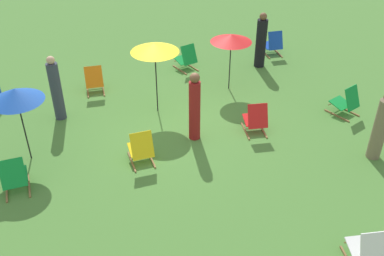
{
  "coord_description": "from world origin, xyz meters",
  "views": [
    {
      "loc": [
        3.06,
        9.15,
        6.09
      ],
      "look_at": [
        0.0,
        1.2,
        0.5
      ],
      "focal_mm": 41.58,
      "sensor_mm": 36.0,
      "label": 1
    }
  ],
  "objects_px": {
    "deckchair_1": "(368,250)",
    "person_3": "(195,108)",
    "deckchair_9": "(141,149)",
    "umbrella_1": "(155,47)",
    "deckchair_0": "(273,44)",
    "deckchair_4": "(14,176)",
    "umbrella_0": "(16,95)",
    "person_0": "(261,42)",
    "umbrella_2": "(231,38)",
    "deckchair_8": "(186,58)",
    "person_1": "(380,128)",
    "person_2": "(56,90)",
    "deckchair_2": "(94,80)",
    "deckchair_6": "(346,102)",
    "deckchair_10": "(256,119)"
  },
  "relations": [
    {
      "from": "deckchair_2",
      "to": "umbrella_0",
      "type": "distance_m",
      "value": 3.48
    },
    {
      "from": "deckchair_9",
      "to": "umbrella_1",
      "type": "relative_size",
      "value": 0.43
    },
    {
      "from": "umbrella_0",
      "to": "person_1",
      "type": "bearing_deg",
      "value": 159.4
    },
    {
      "from": "deckchair_8",
      "to": "person_3",
      "type": "xyz_separation_m",
      "value": [
        1.14,
        3.6,
        0.47
      ]
    },
    {
      "from": "deckchair_0",
      "to": "person_2",
      "type": "xyz_separation_m",
      "value": [
        7.1,
        1.54,
        0.45
      ]
    },
    {
      "from": "deckchair_6",
      "to": "person_3",
      "type": "xyz_separation_m",
      "value": [
        4.04,
        -0.41,
        0.47
      ]
    },
    {
      "from": "umbrella_1",
      "to": "person_1",
      "type": "distance_m",
      "value": 5.51
    },
    {
      "from": "umbrella_0",
      "to": "person_0",
      "type": "distance_m",
      "value": 7.58
    },
    {
      "from": "deckchair_4",
      "to": "person_2",
      "type": "bearing_deg",
      "value": -113.94
    },
    {
      "from": "person_1",
      "to": "deckchair_8",
      "type": "bearing_deg",
      "value": -170.66
    },
    {
      "from": "deckchair_4",
      "to": "deckchair_10",
      "type": "distance_m",
      "value": 5.56
    },
    {
      "from": "deckchair_9",
      "to": "umbrella_0",
      "type": "xyz_separation_m",
      "value": [
        2.3,
        -1.04,
        1.27
      ]
    },
    {
      "from": "umbrella_1",
      "to": "umbrella_2",
      "type": "xyz_separation_m",
      "value": [
        -2.29,
        -0.45,
        -0.26
      ]
    },
    {
      "from": "deckchair_2",
      "to": "deckchair_1",
      "type": "bearing_deg",
      "value": 118.85
    },
    {
      "from": "deckchair_4",
      "to": "deckchair_9",
      "type": "relative_size",
      "value": 1.0
    },
    {
      "from": "deckchair_8",
      "to": "umbrella_0",
      "type": "height_order",
      "value": "umbrella_0"
    },
    {
      "from": "deckchair_8",
      "to": "person_1",
      "type": "distance_m",
      "value": 6.25
    },
    {
      "from": "umbrella_1",
      "to": "person_1",
      "type": "xyz_separation_m",
      "value": [
        -3.96,
        3.7,
        -1.01
      ]
    },
    {
      "from": "umbrella_1",
      "to": "umbrella_2",
      "type": "bearing_deg",
      "value": -168.92
    },
    {
      "from": "umbrella_0",
      "to": "deckchair_6",
      "type": "bearing_deg",
      "value": 172.91
    },
    {
      "from": "deckchair_1",
      "to": "deckchair_8",
      "type": "bearing_deg",
      "value": -75.92
    },
    {
      "from": "deckchair_6",
      "to": "person_0",
      "type": "distance_m",
      "value": 3.51
    },
    {
      "from": "deckchair_8",
      "to": "deckchair_0",
      "type": "bearing_deg",
      "value": 167.06
    },
    {
      "from": "deckchair_8",
      "to": "person_1",
      "type": "relative_size",
      "value": 0.51
    },
    {
      "from": "deckchair_1",
      "to": "deckchair_4",
      "type": "bearing_deg",
      "value": -24.4
    },
    {
      "from": "deckchair_8",
      "to": "person_1",
      "type": "height_order",
      "value": "person_1"
    },
    {
      "from": "person_0",
      "to": "deckchair_6",
      "type": "bearing_deg",
      "value": 109.47
    },
    {
      "from": "umbrella_1",
      "to": "person_0",
      "type": "bearing_deg",
      "value": -158.87
    },
    {
      "from": "deckchair_1",
      "to": "person_3",
      "type": "bearing_deg",
      "value": -61.39
    },
    {
      "from": "deckchair_2",
      "to": "deckchair_4",
      "type": "distance_m",
      "value": 4.3
    },
    {
      "from": "person_0",
      "to": "person_1",
      "type": "relative_size",
      "value": 1.04
    },
    {
      "from": "umbrella_0",
      "to": "person_3",
      "type": "height_order",
      "value": "umbrella_0"
    },
    {
      "from": "umbrella_1",
      "to": "person_0",
      "type": "relative_size",
      "value": 1.11
    },
    {
      "from": "deckchair_6",
      "to": "deckchair_8",
      "type": "distance_m",
      "value": 4.95
    },
    {
      "from": "umbrella_0",
      "to": "umbrella_1",
      "type": "bearing_deg",
      "value": -163.59
    },
    {
      "from": "deckchair_4",
      "to": "person_0",
      "type": "relative_size",
      "value": 0.48
    },
    {
      "from": "umbrella_1",
      "to": "umbrella_0",
      "type": "bearing_deg",
      "value": 16.41
    },
    {
      "from": "deckchair_2",
      "to": "deckchair_6",
      "type": "relative_size",
      "value": 0.96
    },
    {
      "from": "deckchair_8",
      "to": "person_0",
      "type": "height_order",
      "value": "person_0"
    },
    {
      "from": "deckchair_0",
      "to": "person_0",
      "type": "relative_size",
      "value": 0.48
    },
    {
      "from": "deckchair_2",
      "to": "person_2",
      "type": "distance_m",
      "value": 1.59
    },
    {
      "from": "person_0",
      "to": "umbrella_1",
      "type": "bearing_deg",
      "value": 29.57
    },
    {
      "from": "person_0",
      "to": "umbrella_2",
      "type": "bearing_deg",
      "value": 42.26
    },
    {
      "from": "deckchair_8",
      "to": "deckchair_1",
      "type": "bearing_deg",
      "value": 77.49
    },
    {
      "from": "deckchair_0",
      "to": "deckchair_6",
      "type": "bearing_deg",
      "value": 95.0
    },
    {
      "from": "deckchair_1",
      "to": "umbrella_2",
      "type": "height_order",
      "value": "umbrella_2"
    },
    {
      "from": "deckchair_10",
      "to": "person_3",
      "type": "bearing_deg",
      "value": -0.32
    },
    {
      "from": "deckchair_0",
      "to": "deckchair_4",
      "type": "distance_m",
      "value": 9.27
    },
    {
      "from": "umbrella_2",
      "to": "person_0",
      "type": "xyz_separation_m",
      "value": [
        -1.54,
        -1.03,
        -0.72
      ]
    },
    {
      "from": "umbrella_0",
      "to": "person_3",
      "type": "distance_m",
      "value": 3.88
    }
  ]
}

